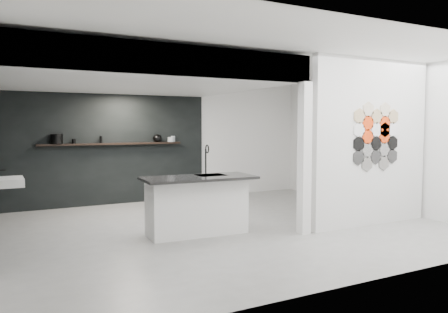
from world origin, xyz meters
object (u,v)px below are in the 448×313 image
kitchen_island (197,204)px  glass_vase (173,139)px  glass_bowl (171,139)px  utensil_cup (74,141)px  kettle (157,138)px  wall_basin (9,182)px  bottle_dark (101,140)px  stockpot (57,139)px  partition_panel (371,142)px

kitchen_island → glass_vase: (0.81, 3.12, 0.92)m
glass_bowl → utensil_cup: size_ratio=1.57×
kettle → utensil_cup: kettle is taller
kettle → glass_bowl: bearing=-24.3°
wall_basin → glass_vase: 4.01m
glass_vase → bottle_dark: bearing=180.0°
kitchen_island → kettle: kettle is taller
kitchen_island → utensil_cup: (-1.33, 3.12, 0.90)m
wall_basin → stockpot: stockpot is taller
stockpot → glass_bowl: 2.42m
wall_basin → utensil_cup: (1.25, 2.07, 0.52)m
partition_panel → stockpot: bearing=139.6°
partition_panel → stockpot: 5.96m
stockpot → glass_vase: 2.47m
bottle_dark → glass_bowl: bearing=0.0°
kettle → utensil_cup: (-1.77, 0.00, -0.04)m
bottle_dark → kettle: bearing=0.0°
partition_panel → wall_basin: 5.78m
glass_vase → bottle_dark: size_ratio=0.89×
wall_basin → bottle_dark: (1.79, 2.07, 0.54)m
kettle → bottle_dark: (-1.23, 0.00, -0.01)m
partition_panel → glass_bowl: (-2.12, 3.87, -0.03)m
kettle → glass_bowl: (0.32, 0.00, -0.03)m
partition_panel → kettle: 4.57m
bottle_dark → utensil_cup: (-0.54, 0.00, -0.03)m
partition_panel → glass_bowl: size_ratio=18.63×
partition_panel → wall_basin: partition_panel is taller
partition_panel → glass_bowl: bearing=118.8°
utensil_cup → partition_panel: bearing=-42.5°
glass_vase → utensil_cup: glass_vase is taller
utensil_cup → glass_bowl: bearing=0.0°
wall_basin → utensil_cup: utensil_cup is taller
partition_panel → utensil_cup: bearing=137.5°
kettle → bottle_dark: 1.23m
partition_panel → kitchen_island: size_ratio=1.60×
glass_vase → utensil_cup: size_ratio=1.37×
kitchen_island → glass_vase: size_ratio=13.41×
kettle → utensil_cup: size_ratio=2.11×
wall_basin → kettle: bearing=34.3°
glass_bowl → kitchen_island: bearing=-103.7°
wall_basin → kitchen_island: kitchen_island is taller
kitchen_island → kettle: bearing=85.0°
wall_basin → kitchen_island: 2.81m
bottle_dark → wall_basin: bearing=-131.0°
kettle → kitchen_island: bearing=-122.4°
kitchen_island → glass_vase: glass_vase is taller
kitchen_island → kettle: size_ratio=8.68×
glass_vase → kitchen_island: bearing=-104.6°
wall_basin → stockpot: size_ratio=2.51×
utensil_cup → kitchen_island: bearing=-66.9°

